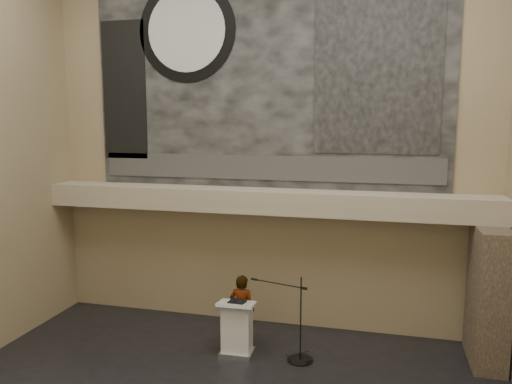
# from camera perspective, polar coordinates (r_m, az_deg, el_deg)

# --- Properties ---
(wall_back) EXTENTS (10.00, 0.02, 8.50)m
(wall_back) POSITION_cam_1_polar(r_m,az_deg,el_deg) (11.23, 1.02, 5.88)
(wall_back) COLOR #8D7C59
(wall_back) RESTS_ON floor
(wall_front) EXTENTS (10.00, 0.02, 8.50)m
(wall_front) POSITION_cam_1_polar(r_m,az_deg,el_deg) (3.93, -27.01, 0.50)
(wall_front) COLOR #8D7C59
(wall_front) RESTS_ON floor
(soffit) EXTENTS (10.00, 0.80, 0.50)m
(soffit) POSITION_cam_1_polar(r_m,az_deg,el_deg) (10.97, 0.52, -1.00)
(soffit) COLOR tan
(soffit) RESTS_ON wall_back
(sprinkler_left) EXTENTS (0.04, 0.04, 0.06)m
(sprinkler_left) POSITION_cam_1_polar(r_m,az_deg,el_deg) (11.46, -7.34, -2.09)
(sprinkler_left) COLOR #B2893D
(sprinkler_left) RESTS_ON soffit
(sprinkler_right) EXTENTS (0.04, 0.04, 0.06)m
(sprinkler_right) POSITION_cam_1_polar(r_m,az_deg,el_deg) (10.69, 10.40, -2.91)
(sprinkler_right) COLOR #B2893D
(sprinkler_right) RESTS_ON soffit
(banner) EXTENTS (8.00, 0.05, 5.00)m
(banner) POSITION_cam_1_polar(r_m,az_deg,el_deg) (11.23, 1.00, 13.29)
(banner) COLOR black
(banner) RESTS_ON wall_back
(banner_text_strip) EXTENTS (7.76, 0.02, 0.55)m
(banner_text_strip) POSITION_cam_1_polar(r_m,az_deg,el_deg) (11.20, 0.93, 2.80)
(banner_text_strip) COLOR #313131
(banner_text_strip) RESTS_ON banner
(banner_clock_rim) EXTENTS (2.30, 0.02, 2.30)m
(banner_clock_rim) POSITION_cam_1_polar(r_m,az_deg,el_deg) (11.87, -7.95, 17.81)
(banner_clock_rim) COLOR black
(banner_clock_rim) RESTS_ON banner
(banner_clock_face) EXTENTS (1.84, 0.02, 1.84)m
(banner_clock_face) POSITION_cam_1_polar(r_m,az_deg,el_deg) (11.85, -7.99, 17.83)
(banner_clock_face) COLOR silver
(banner_clock_face) RESTS_ON banner
(banner_building_print) EXTENTS (2.60, 0.02, 3.60)m
(banner_building_print) POSITION_cam_1_polar(r_m,az_deg,el_deg) (10.90, 13.69, 13.74)
(banner_building_print) COLOR black
(banner_building_print) RESTS_ON banner
(banner_brick_print) EXTENTS (1.10, 0.02, 3.20)m
(banner_brick_print) POSITION_cam_1_polar(r_m,az_deg,el_deg) (12.41, -14.82, 11.15)
(banner_brick_print) COLOR black
(banner_brick_print) RESTS_ON banner
(stone_pier) EXTENTS (0.60, 1.40, 2.70)m
(stone_pier) POSITION_cam_1_polar(r_m,az_deg,el_deg) (10.81, 25.01, -10.68)
(stone_pier) COLOR #403427
(stone_pier) RESTS_ON floor
(lectern) EXTENTS (0.75, 0.54, 1.14)m
(lectern) POSITION_cam_1_polar(r_m,az_deg,el_deg) (10.43, -2.19, -15.28)
(lectern) COLOR silver
(lectern) RESTS_ON floor
(binder) EXTENTS (0.35, 0.29, 0.04)m
(binder) POSITION_cam_1_polar(r_m,az_deg,el_deg) (10.18, -2.18, -12.44)
(binder) COLOR black
(binder) RESTS_ON lectern
(papers) EXTENTS (0.25, 0.32, 0.00)m
(papers) POSITION_cam_1_polar(r_m,az_deg,el_deg) (10.21, -2.67, -12.49)
(papers) COLOR white
(papers) RESTS_ON lectern
(speaker_person) EXTENTS (0.57, 0.40, 1.50)m
(speaker_person) POSITION_cam_1_polar(r_m,az_deg,el_deg) (10.80, -1.62, -13.29)
(speaker_person) COLOR white
(speaker_person) RESTS_ON floor
(mic_stand) EXTENTS (1.33, 0.56, 1.71)m
(mic_stand) POSITION_cam_1_polar(r_m,az_deg,el_deg) (10.35, 4.89, -17.37)
(mic_stand) COLOR black
(mic_stand) RESTS_ON floor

